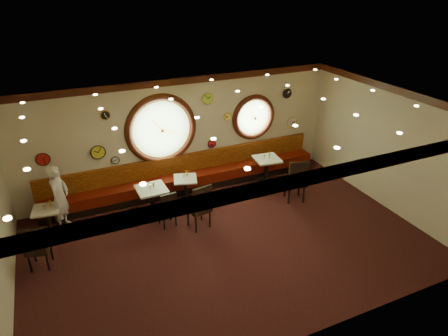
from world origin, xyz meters
TOP-DOWN VIEW (x-y plane):
  - floor at (0.00, 0.00)m, footprint 9.00×6.00m
  - ceiling at (0.00, 0.00)m, footprint 9.00×6.00m
  - wall_back at (0.00, 3.00)m, footprint 9.00×0.02m
  - wall_front at (0.00, -3.00)m, footprint 9.00×0.02m
  - wall_right at (4.50, 0.00)m, footprint 0.02×6.00m
  - molding_back at (0.00, 2.95)m, footprint 9.00×0.10m
  - molding_front at (0.00, -2.95)m, footprint 9.00×0.10m
  - molding_right at (4.45, 0.00)m, footprint 0.10×6.00m
  - banquette_base at (0.00, 2.72)m, footprint 8.00×0.55m
  - banquette_seat at (0.00, 2.72)m, footprint 8.00×0.55m
  - banquette_back at (0.00, 2.94)m, footprint 8.00×0.10m
  - porthole_left_glass at (-0.60, 3.00)m, footprint 1.66×0.02m
  - porthole_left_frame at (-0.60, 2.98)m, footprint 1.98×0.18m
  - porthole_left_ring at (-0.60, 2.95)m, footprint 1.61×0.03m
  - porthole_right_glass at (2.20, 3.00)m, footprint 1.10×0.02m
  - porthole_right_frame at (2.20, 2.98)m, footprint 1.38×0.18m
  - porthole_right_ring at (2.20, 2.95)m, footprint 1.09×0.03m
  - wall_clock_0 at (3.55, 2.96)m, footprint 0.34×0.03m
  - wall_clock_1 at (0.85, 2.96)m, footprint 0.24×0.03m
  - wall_clock_2 at (0.75, 2.96)m, footprint 0.30×0.03m
  - wall_clock_3 at (1.35, 2.96)m, footprint 0.22×0.03m
  - wall_clock_4 at (-2.00, 2.96)m, footprint 0.24×0.03m
  - wall_clock_5 at (3.30, 2.96)m, footprint 0.28×0.03m
  - wall_clock_6 at (-3.60, 2.96)m, footprint 0.32×0.03m
  - wall_clock_7 at (-1.90, 2.96)m, footprint 0.20×0.03m
  - wall_clock_8 at (-2.30, 2.96)m, footprint 0.36×0.03m
  - table_a at (-3.73, 2.09)m, footprint 0.69×0.69m
  - table_b at (-1.27, 1.80)m, footprint 0.74×0.74m
  - table_c at (-0.25, 2.20)m, footprint 0.76×0.76m
  - table_d at (2.28, 2.21)m, footprint 0.78×0.78m
  - chair_a at (-3.99, 0.76)m, footprint 0.55×0.55m
  - chair_b at (-1.05, 1.17)m, footprint 0.44×0.44m
  - chair_c at (-0.36, 0.77)m, footprint 0.58×0.58m
  - chair_d at (2.44, 0.90)m, footprint 0.64×0.64m
  - condiment_a_salt at (-3.78, 2.09)m, footprint 0.04×0.04m
  - condiment_b_salt at (-1.31, 1.81)m, footprint 0.04×0.04m
  - condiment_c_salt at (-0.28, 2.24)m, footprint 0.03×0.03m
  - condiment_d_salt at (2.20, 2.22)m, footprint 0.04×0.04m
  - condiment_a_pepper at (-3.74, 2.06)m, footprint 0.04×0.04m
  - condiment_b_pepper at (-1.29, 1.82)m, footprint 0.04×0.04m
  - condiment_c_pepper at (-0.25, 2.22)m, footprint 0.03×0.03m
  - condiment_d_pepper at (2.33, 2.19)m, footprint 0.04×0.04m
  - condiment_a_bottle at (-3.62, 2.17)m, footprint 0.05×0.05m
  - condiment_b_bottle at (-1.20, 1.85)m, footprint 0.04×0.04m
  - condiment_c_bottle at (-0.16, 2.30)m, footprint 0.06×0.06m
  - condiment_d_bottle at (2.39, 2.28)m, footprint 0.05×0.05m
  - waiter at (-3.39, 2.19)m, footprint 0.63×0.72m

SIDE VIEW (x-z plane):
  - floor at x=0.00m, z-range 0.00..0.00m
  - banquette_base at x=0.00m, z-range 0.00..0.20m
  - banquette_seat at x=0.00m, z-range 0.20..0.50m
  - table_a at x=-3.73m, z-range 0.09..0.75m
  - table_c at x=-0.25m, z-range 0.09..0.76m
  - table_d at x=2.28m, z-range 0.10..0.88m
  - table_b at x=-1.27m, z-range 0.10..0.90m
  - chair_b at x=-1.05m, z-range 0.25..0.84m
  - chair_a at x=-3.99m, z-range 0.28..0.95m
  - chair_c at x=-0.36m, z-range 0.31..1.05m
  - chair_d at x=2.44m, z-range 0.33..1.09m
  - condiment_c_salt at x=-0.28m, z-range 0.67..0.76m
  - condiment_a_salt at x=-3.78m, z-range 0.66..0.77m
  - condiment_c_pepper at x=-0.25m, z-range 0.67..0.77m
  - condiment_a_pepper at x=-3.74m, z-range 0.66..0.77m
  - condiment_a_bottle at x=-3.62m, z-range 0.66..0.81m
  - banquette_back at x=0.00m, z-range 0.48..1.02m
  - condiment_c_bottle at x=-0.16m, z-range 0.67..0.85m
  - waiter at x=-3.39m, z-range 0.00..1.67m
  - condiment_d_pepper at x=2.33m, z-range 0.78..0.89m
  - condiment_d_salt at x=2.20m, z-range 0.78..0.90m
  - condiment_b_salt at x=-1.31m, z-range 0.80..0.89m
  - condiment_b_pepper at x=-1.29m, z-range 0.80..0.90m
  - condiment_d_bottle at x=2.39m, z-range 0.78..0.94m
  - condiment_b_bottle at x=-1.20m, z-range 0.80..0.94m
  - wall_clock_1 at x=0.85m, z-range 1.08..1.32m
  - wall_clock_7 at x=-1.90m, z-range 1.10..1.30m
  - wall_clock_0 at x=3.55m, z-range 1.28..1.62m
  - wall_clock_8 at x=-2.30m, z-range 1.32..1.68m
  - wall_clock_6 at x=-3.60m, z-range 1.39..1.71m
  - wall_back at x=0.00m, z-range 0.00..3.20m
  - wall_front at x=0.00m, z-range 0.00..3.20m
  - wall_right at x=4.50m, z-range 0.00..3.20m
  - porthole_right_ring at x=2.20m, z-range 1.26..2.34m
  - porthole_right_glass at x=2.20m, z-range 1.25..2.35m
  - porthole_right_frame at x=2.20m, z-range 1.11..2.49m
  - porthole_left_glass at x=-0.60m, z-range 1.02..2.68m
  - porthole_left_frame at x=-0.60m, z-range 0.86..2.84m
  - porthole_left_ring at x=-0.60m, z-range 1.04..2.66m
  - wall_clock_3 at x=1.35m, z-range 1.84..2.06m
  - wall_clock_5 at x=3.30m, z-range 2.26..2.54m
  - wall_clock_4 at x=-2.00m, z-range 2.33..2.57m
  - wall_clock_2 at x=0.75m, z-range 2.40..2.70m
  - molding_back at x=0.00m, z-range 3.02..3.20m
  - molding_front at x=0.00m, z-range 3.02..3.20m
  - molding_right at x=4.45m, z-range 3.02..3.20m
  - ceiling at x=0.00m, z-range 3.19..3.21m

